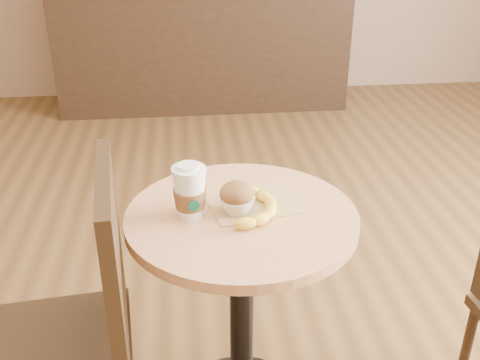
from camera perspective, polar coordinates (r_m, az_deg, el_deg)
The scene contains 7 objects.
cafe_table at distance 1.65m, azimuth 0.15°, elevation -10.81°, with size 0.63×0.63×0.75m.
chair_left at distance 1.50m, azimuth -16.82°, elevation -15.07°, with size 0.47×0.47×0.97m.
service_counter at distance 4.51m, azimuth -3.81°, elevation 14.12°, with size 2.30×0.65×1.04m.
kraft_bag at distance 1.55m, azimuth 1.40°, elevation -2.43°, with size 0.24×0.18×0.00m, color #AA8652.
coffee_cup at distance 1.47m, azimuth -5.13°, elevation -1.34°, with size 0.09×0.09×0.15m.
muffin at distance 1.49m, azimuth -0.30°, elevation -1.81°, with size 0.10×0.10×0.09m.
banana at distance 1.51m, azimuth 1.73°, elevation -2.68°, with size 0.14×0.23×0.03m, color yellow, non-canonical shape.
Camera 1 is at (-0.18, -1.22, 1.51)m, focal length 42.00 mm.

